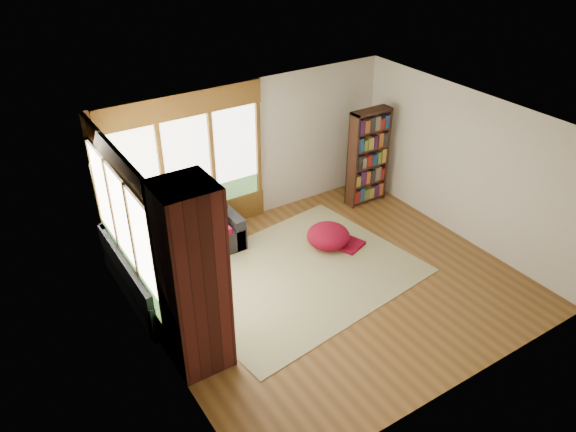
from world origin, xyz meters
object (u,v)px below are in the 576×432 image
brick_chimney (193,280)px  area_rug (297,274)px  dog_brindle (177,258)px  sectional_sofa (170,254)px  bookshelf (368,157)px  pouf (328,235)px  dog_tan (197,219)px

brick_chimney → area_rug: bearing=22.1°
brick_chimney → dog_brindle: bearing=77.5°
sectional_sofa → bookshelf: bookshelf is taller
area_rug → pouf: pouf is taller
brick_chimney → dog_brindle: (0.28, 1.29, -0.55)m
bookshelf → dog_brindle: (-4.26, -0.86, -0.18)m
dog_brindle → dog_tan: bearing=-28.7°
sectional_sofa → area_rug: sectional_sofa is taller
bookshelf → pouf: (-1.55, -0.89, -0.72)m
dog_brindle → bookshelf: bearing=-65.7°
pouf → dog_brindle: dog_brindle is taller
area_rug → pouf: bearing=24.2°
brick_chimney → dog_brindle: 1.43m
dog_tan → dog_brindle: bearing=-155.4°
brick_chimney → dog_tan: brick_chimney is taller
brick_chimney → bookshelf: bearing=25.3°
sectional_sofa → area_rug: size_ratio=0.60×
bookshelf → sectional_sofa: bearing=-178.7°
dog_tan → pouf: bearing=-45.0°
brick_chimney → dog_tan: size_ratio=2.35×
brick_chimney → area_rug: size_ratio=0.71×
brick_chimney → pouf: brick_chimney is taller
sectional_sofa → dog_brindle: (-0.16, -0.76, 0.45)m
brick_chimney → dog_tan: (0.95, 2.04, -0.49)m
brick_chimney → sectional_sofa: (0.45, 2.05, -1.00)m
pouf → dog_brindle: (-2.70, 0.04, 0.54)m
sectional_sofa → pouf: bearing=-13.2°
area_rug → dog_brindle: size_ratio=4.21×
brick_chimney → pouf: size_ratio=3.53×
bookshelf → dog_brindle: 4.35m
sectional_sofa → bookshelf: size_ratio=1.18×
area_rug → dog_tan: (-1.13, 1.20, 0.80)m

